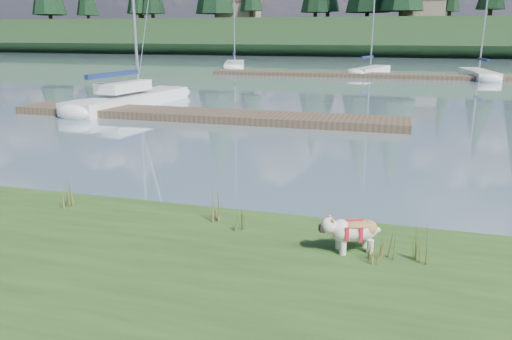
% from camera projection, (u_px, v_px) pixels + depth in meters
% --- Properties ---
extents(ground, '(200.00, 200.00, 0.00)m').
position_uv_depth(ground, '(353.00, 77.00, 38.27)').
color(ground, '#7994A0').
rests_on(ground, ground).
extents(ridge, '(200.00, 20.00, 5.00)m').
position_uv_depth(ridge, '(379.00, 37.00, 77.44)').
color(ridge, '#1D3419').
rests_on(ridge, ground).
extents(bulldog, '(0.88, 0.59, 0.52)m').
position_uv_depth(bulldog, '(353.00, 229.00, 7.01)').
color(bulldog, silver).
rests_on(bulldog, bank).
extents(sailboat_main, '(2.76, 8.55, 12.14)m').
position_uv_depth(sailboat_main, '(138.00, 96.00, 23.65)').
color(sailboat_main, white).
rests_on(sailboat_main, ground).
extents(dock_near, '(16.00, 2.00, 0.30)m').
position_uv_depth(dock_near, '(201.00, 115.00, 19.83)').
color(dock_near, '#4C3D2C').
rests_on(dock_near, ground).
extents(dock_far, '(26.00, 2.20, 0.30)m').
position_uv_depth(dock_far, '(379.00, 75.00, 37.70)').
color(dock_far, '#4C3D2C').
rests_on(dock_far, ground).
extents(sailboat_bg_1, '(4.10, 8.72, 12.75)m').
position_uv_depth(sailboat_bg_1, '(235.00, 64.00, 47.99)').
color(sailboat_bg_1, white).
rests_on(sailboat_bg_1, ground).
extents(sailboat_bg_2, '(3.25, 6.98, 10.45)m').
position_uv_depth(sailboat_bg_2, '(373.00, 70.00, 41.04)').
color(sailboat_bg_2, white).
rests_on(sailboat_bg_2, ground).
extents(sailboat_bg_3, '(2.28, 7.81, 11.34)m').
position_uv_depth(sailboat_bg_3, '(476.00, 73.00, 37.89)').
color(sailboat_bg_3, white).
rests_on(sailboat_bg_3, ground).
extents(weed_0, '(0.17, 0.14, 0.59)m').
position_uv_depth(weed_0, '(217.00, 207.00, 8.14)').
color(weed_0, '#475B23').
rests_on(weed_0, bank).
extents(weed_1, '(0.17, 0.14, 0.43)m').
position_uv_depth(weed_1, '(239.00, 219.00, 7.80)').
color(weed_1, '#475B23').
rests_on(weed_1, bank).
extents(weed_2, '(0.17, 0.14, 0.55)m').
position_uv_depth(weed_2, '(388.00, 243.00, 6.80)').
color(weed_2, '#475B23').
rests_on(weed_2, bank).
extents(weed_3, '(0.17, 0.14, 0.59)m').
position_uv_depth(weed_3, '(65.00, 193.00, 8.81)').
color(weed_3, '#475B23').
rests_on(weed_3, bank).
extents(weed_4, '(0.17, 0.14, 0.39)m').
position_uv_depth(weed_4, '(372.00, 250.00, 6.73)').
color(weed_4, '#475B23').
rests_on(weed_4, bank).
extents(weed_5, '(0.17, 0.14, 0.56)m').
position_uv_depth(weed_5, '(419.00, 245.00, 6.72)').
color(weed_5, '#475B23').
rests_on(weed_5, bank).
extents(mud_lip, '(60.00, 0.50, 0.14)m').
position_uv_depth(mud_lip, '(188.00, 221.00, 8.97)').
color(mud_lip, '#33281C').
rests_on(mud_lip, ground).
extents(house_0, '(6.30, 5.30, 4.65)m').
position_uv_depth(house_0, '(239.00, 6.00, 79.18)').
color(house_0, gray).
rests_on(house_0, ridge).
extents(house_1, '(6.30, 5.30, 4.65)m').
position_uv_depth(house_1, '(423.00, 3.00, 72.71)').
color(house_1, gray).
rests_on(house_1, ridge).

